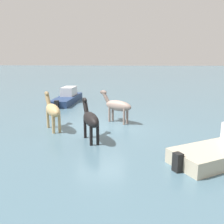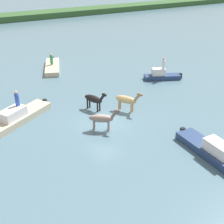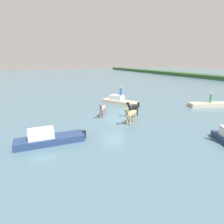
# 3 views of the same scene
# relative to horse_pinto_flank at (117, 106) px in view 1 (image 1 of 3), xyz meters

# --- Properties ---
(ground_plane) EXTENTS (209.63, 209.63, 0.00)m
(ground_plane) POSITION_rel_horse_pinto_flank_xyz_m (0.79, 0.91, -0.95)
(ground_plane) COLOR #476675
(horse_pinto_flank) EXTENTS (1.99, 1.60, 1.73)m
(horse_pinto_flank) POSITION_rel_horse_pinto_flank_xyz_m (0.00, 0.00, 0.00)
(horse_pinto_flank) COLOR gray
(horse_pinto_flank) RESTS_ON ground_plane
(horse_gray_outer) EXTENTS (1.54, 2.18, 1.82)m
(horse_gray_outer) POSITION_rel_horse_pinto_flank_xyz_m (3.14, 1.62, 0.05)
(horse_gray_outer) COLOR tan
(horse_gray_outer) RESTS_ON ground_plane
(horse_mid_herd) EXTENTS (1.22, 2.18, 1.74)m
(horse_mid_herd) POSITION_rel_horse_pinto_flank_xyz_m (0.99, 3.15, 0.01)
(horse_mid_herd) COLOR black
(horse_mid_herd) RESTS_ON ground_plane
(boat_motor_center) EXTENTS (1.57, 5.14, 1.35)m
(boat_motor_center) POSITION_rel_horse_pinto_flank_xyz_m (4.35, -6.07, -0.64)
(boat_motor_center) COLOR navy
(boat_motor_center) RESTS_ON ground_plane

